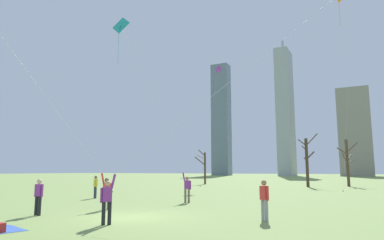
# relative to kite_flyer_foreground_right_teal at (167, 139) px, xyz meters

# --- Properties ---
(ground_plane) EXTENTS (400.00, 400.00, 0.00)m
(ground_plane) POSITION_rel_kite_flyer_foreground_right_teal_xyz_m (2.09, -6.56, -4.01)
(ground_plane) COLOR #7A934C
(kite_flyer_foreground_right_teal) EXTENTS (5.43, 2.15, 12.74)m
(kite_flyer_foreground_right_teal) POSITION_rel_kite_flyer_foreground_right_teal_xyz_m (0.00, 0.00, 0.00)
(kite_flyer_foreground_right_teal) COLOR #726656
(kite_flyer_foreground_right_teal) RESTS_ON ground
(kite_flyer_foreground_left_blue) EXTENTS (4.52, 9.69, 13.82)m
(kite_flyer_foreground_left_blue) POSITION_rel_kite_flyer_foreground_right_teal_xyz_m (-1.75, -7.33, 0.28)
(kite_flyer_foreground_left_blue) COLOR #726656
(kite_flyer_foreground_left_blue) RESTS_ON ground
(kite_flyer_midfield_right_orange) EXTENTS (8.83, 13.09, 14.01)m
(kite_flyer_midfield_right_orange) POSITION_rel_kite_flyer_foreground_right_teal_xyz_m (4.26, -6.22, -0.62)
(kite_flyer_midfield_right_orange) COLOR black
(kite_flyer_midfield_right_orange) RESTS_ON ground
(bystander_watching_nearby) EXTENTS (0.45, 0.35, 1.62)m
(bystander_watching_nearby) POSITION_rel_kite_flyer_foreground_right_teal_xyz_m (-6.35, 0.45, -3.11)
(bystander_watching_nearby) COLOR #33384C
(bystander_watching_nearby) RESTS_ON ground
(bystander_strolling_midfield) EXTENTS (0.43, 0.36, 1.62)m
(bystander_strolling_midfield) POSITION_rel_kite_flyer_foreground_right_teal_xyz_m (7.65, -5.03, -3.11)
(bystander_strolling_midfield) COLOR gray
(bystander_strolling_midfield) RESTS_ON ground
(bystander_far_off_by_trees) EXTENTS (0.51, 0.22, 1.62)m
(bystander_far_off_by_trees) POSITION_rel_kite_flyer_foreground_right_teal_xyz_m (-1.90, -8.02, -3.11)
(bystander_far_off_by_trees) COLOR black
(bystander_far_off_by_trees) RESTS_ON ground
(distant_kite_drifting_right_pink) EXTENTS (6.42, 3.55, 25.47)m
(distant_kite_drifting_right_pink) POSITION_rel_kite_flyer_foreground_right_teal_xyz_m (-15.01, 9.42, 16.50)
(distant_kite_drifting_right_pink) COLOR pink
(distant_kite_drifting_right_pink) RESTS_ON ground
(distant_kite_drifting_left_purple) EXTENTS (1.20, 4.86, 16.89)m
(distant_kite_drifting_left_purple) POSITION_rel_kite_flyer_foreground_right_teal_xyz_m (-6.61, 24.40, 11.22)
(distant_kite_drifting_left_purple) COLOR purple
(distant_kite_drifting_left_purple) RESTS_ON ground
(bare_tree_rightmost) EXTENTS (1.81, 2.30, 5.15)m
(bare_tree_rightmost) POSITION_rel_kite_flyer_foreground_right_teal_xyz_m (-10.21, 27.52, -1.40)
(bare_tree_rightmost) COLOR #4C3828
(bare_tree_rightmost) RESTS_ON ground
(bare_tree_far_right_edge) EXTENTS (2.43, 1.48, 6.55)m
(bare_tree_far_right_edge) POSITION_rel_kite_flyer_foreground_right_teal_xyz_m (4.82, 25.50, -0.78)
(bare_tree_far_right_edge) COLOR #423326
(bare_tree_far_right_edge) RESTS_ON ground
(bare_tree_right_of_center) EXTENTS (2.62, 3.13, 5.95)m
(bare_tree_right_of_center) POSITION_rel_kite_flyer_foreground_right_teal_xyz_m (9.22, 29.14, -0.86)
(bare_tree_right_of_center) COLOR #4C3828
(bare_tree_right_of_center) RESTS_ON ground
(skyline_wide_slab) EXTENTS (5.11, 10.75, 52.95)m
(skyline_wide_slab) POSITION_rel_kite_flyer_foreground_right_teal_xyz_m (-15.31, 112.47, 20.31)
(skyline_wide_slab) COLOR #9EA3AD
(skyline_wide_slab) RESTS_ON ground
(skyline_squat_block) EXTENTS (7.39, 5.19, 47.71)m
(skyline_squat_block) POSITION_rel_kite_flyer_foreground_right_teal_xyz_m (-43.07, 115.43, 19.84)
(skyline_squat_block) COLOR slate
(skyline_squat_block) RESTS_ON ground
(skyline_mid_tower_right) EXTENTS (10.59, 11.02, 30.83)m
(skyline_mid_tower_right) POSITION_rel_kite_flyer_foreground_right_teal_xyz_m (8.32, 114.52, 11.40)
(skyline_mid_tower_right) COLOR gray
(skyline_mid_tower_right) RESTS_ON ground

